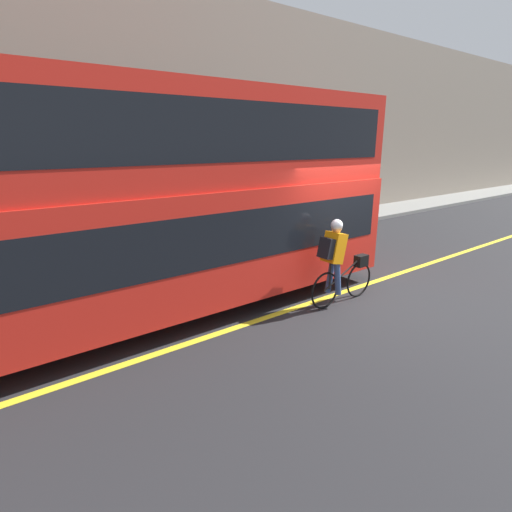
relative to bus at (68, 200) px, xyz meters
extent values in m
plane|color=#232326|center=(4.62, -1.41, -2.11)|extent=(80.00, 80.00, 0.00)
cube|color=yellow|center=(4.62, -1.33, -2.11)|extent=(50.00, 0.14, 0.01)
cube|color=gray|center=(4.62, 3.88, -2.05)|extent=(60.00, 1.92, 0.13)
cube|color=gray|center=(4.62, 4.99, 1.48)|extent=(60.00, 0.30, 7.19)
cylinder|color=black|center=(3.54, 0.00, -1.58)|extent=(1.06, 0.30, 1.06)
cube|color=red|center=(0.00, 0.00, -0.85)|extent=(11.43, 2.49, 1.89)
cube|color=black|center=(0.00, 0.00, -0.62)|extent=(10.98, 2.51, 0.83)
cube|color=red|center=(0.00, 0.00, 0.89)|extent=(11.43, 2.39, 1.58)
cube|color=black|center=(0.00, 0.00, 0.97)|extent=(10.98, 2.41, 0.89)
torus|color=black|center=(4.70, -1.65, -1.77)|extent=(0.69, 0.04, 0.69)
torus|color=black|center=(3.75, -1.65, -1.77)|extent=(0.69, 0.04, 0.69)
cylinder|color=black|center=(4.22, -1.65, -1.55)|extent=(0.96, 0.03, 0.47)
cylinder|color=black|center=(3.86, -1.65, -1.52)|extent=(0.03, 0.03, 0.51)
cube|color=black|center=(4.73, -1.65, -1.38)|extent=(0.26, 0.16, 0.22)
cube|color=orange|center=(3.93, -1.65, -0.99)|extent=(0.37, 0.32, 0.58)
cube|color=black|center=(3.73, -1.65, -0.97)|extent=(0.21, 0.26, 0.38)
cylinder|color=#384C7A|center=(3.97, -1.56, -1.57)|extent=(0.21, 0.11, 0.62)
cylinder|color=#384C7A|center=(3.97, -1.74, -1.57)|extent=(0.19, 0.11, 0.62)
sphere|color=tan|center=(3.97, -1.65, -0.64)|extent=(0.19, 0.19, 0.19)
sphere|color=silver|center=(3.97, -1.65, -0.59)|extent=(0.21, 0.21, 0.21)
cylinder|color=#515156|center=(4.08, 3.78, -1.56)|extent=(0.48, 0.48, 0.85)
camera|label=1|loc=(-1.34, -6.26, 0.83)|focal=28.00mm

